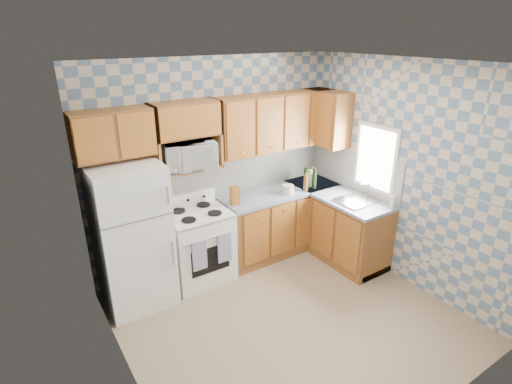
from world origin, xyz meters
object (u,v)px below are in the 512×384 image
Objects in this scene: refrigerator at (132,237)px; stove_body at (199,246)px; electric_kettle at (311,179)px; microwave at (190,155)px.

refrigerator is 0.89m from stove_body.
electric_kettle is at bearing -0.95° from refrigerator.
microwave reaches higher than electric_kettle.
microwave is at bearing 83.81° from stove_body.
stove_body is at bearing 1.78° from refrigerator.
microwave is at bearing 173.64° from electric_kettle.
stove_body is (0.80, 0.03, -0.39)m from refrigerator.
stove_body is 1.84m from electric_kettle.
refrigerator reaches higher than stove_body.
electric_kettle is at bearing 6.28° from microwave.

